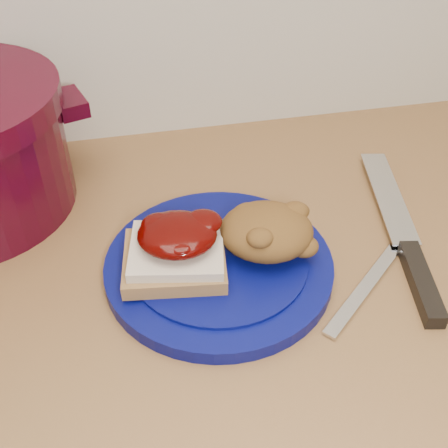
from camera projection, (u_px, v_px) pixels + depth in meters
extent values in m
cylinder|color=#060A54|center=(219.00, 266.00, 0.61)|extent=(0.30, 0.30, 0.02)
cube|color=olive|center=(175.00, 260.00, 0.59)|extent=(0.12, 0.11, 0.02)
cube|color=beige|center=(177.00, 250.00, 0.58)|extent=(0.11, 0.10, 0.01)
ellipsoid|color=#340201|center=(177.00, 234.00, 0.57)|extent=(0.10, 0.09, 0.02)
ellipsoid|color=brown|center=(266.00, 231.00, 0.60)|extent=(0.12, 0.11, 0.05)
cube|color=black|center=(421.00, 282.00, 0.59)|extent=(0.04, 0.11, 0.02)
cube|color=silver|center=(388.00, 195.00, 0.71)|extent=(0.07, 0.19, 0.00)
cube|color=silver|center=(370.00, 281.00, 0.60)|extent=(0.15, 0.13, 0.00)
cube|color=#360513|center=(69.00, 103.00, 0.70)|extent=(0.05, 0.07, 0.02)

